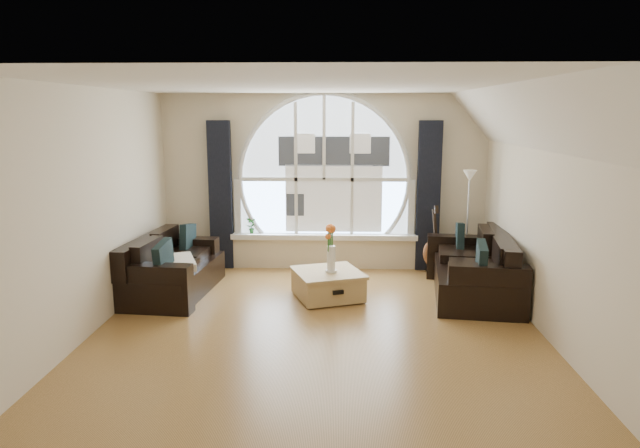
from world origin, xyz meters
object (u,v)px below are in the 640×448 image
Objects in this scene: sofa_right at (473,267)px; floor_lamp at (467,225)px; coffee_chest at (328,283)px; guitar at (434,239)px; sofa_left at (174,265)px; vase_flowers at (331,243)px; potted_plant at (251,225)px.

floor_lamp is (0.10, 0.90, 0.40)m from sofa_right.
guitar reaches higher than coffee_chest.
sofa_left is at bearing -167.57° from floor_lamp.
sofa_right is (4.00, 0.01, 0.00)m from sofa_left.
vase_flowers reaches higher than sofa_right.
coffee_chest is 0.56m from vase_flowers.
sofa_right is 1.19m from guitar.
coffee_chest is (-1.92, -0.14, -0.20)m from sofa_right.
potted_plant is (-2.82, 0.21, 0.15)m from guitar.
sofa_right is 6.99× the size of potted_plant.
guitar is at bearing 40.56° from vase_flowers.
potted_plant reaches higher than sofa_left.
sofa_left is 1.62m from potted_plant.
potted_plant is (-3.26, 0.45, -0.12)m from floor_lamp.
floor_lamp is (2.02, 1.04, 0.60)m from coffee_chest.
sofa_right is 1.78× the size of guitar.
floor_lamp is (4.10, 0.90, 0.40)m from sofa_left.
vase_flowers is at bearing -50.03° from potted_plant.
vase_flowers is at bearing -162.56° from guitar.
sofa_left is 4.22m from floor_lamp.
guitar is (1.54, 1.32, -0.23)m from vase_flowers.
sofa_right is 1.18× the size of floor_lamp.
coffee_chest is at bearing 139.14° from vase_flowers.
sofa_left is 1.10× the size of floor_lamp.
potted_plant is at bearing 63.31° from sofa_left.
sofa_right is at bearing -96.62° from floor_lamp.
sofa_left is 0.93× the size of sofa_right.
sofa_right reaches higher than coffee_chest.
floor_lamp reaches higher than sofa_right.
floor_lamp reaches higher than guitar.
coffee_chest is 1.19× the size of vase_flowers.
floor_lamp is 3.29m from potted_plant.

